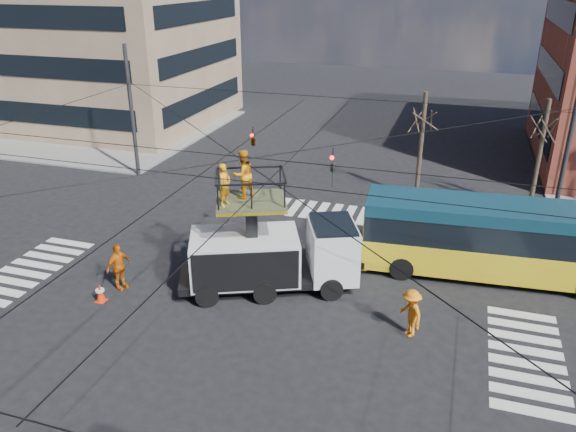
{
  "coord_description": "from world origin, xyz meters",
  "views": [
    {
      "loc": [
        7.05,
        -16.91,
        11.78
      ],
      "look_at": [
        0.76,
        2.85,
        2.73
      ],
      "focal_mm": 35.0,
      "sensor_mm": 36.0,
      "label": 1
    }
  ],
  "objects_px": {
    "flagger": "(411,313)",
    "utility_truck": "(272,244)",
    "city_bus": "(500,239)",
    "worker_ground": "(119,267)",
    "traffic_cone": "(100,293)"
  },
  "relations": [
    {
      "from": "utility_truck",
      "to": "worker_ground",
      "type": "bearing_deg",
      "value": 175.5
    },
    {
      "from": "city_bus",
      "to": "traffic_cone",
      "type": "bearing_deg",
      "value": -159.56
    },
    {
      "from": "traffic_cone",
      "to": "flagger",
      "type": "xyz_separation_m",
      "value": [
        11.66,
        1.41,
        0.52
      ]
    },
    {
      "from": "traffic_cone",
      "to": "city_bus",
      "type": "bearing_deg",
      "value": 24.8
    },
    {
      "from": "city_bus",
      "to": "worker_ground",
      "type": "distance_m",
      "value": 15.53
    },
    {
      "from": "traffic_cone",
      "to": "flagger",
      "type": "bearing_deg",
      "value": 6.9
    },
    {
      "from": "utility_truck",
      "to": "flagger",
      "type": "bearing_deg",
      "value": -39.47
    },
    {
      "from": "worker_ground",
      "to": "utility_truck",
      "type": "bearing_deg",
      "value": -55.28
    },
    {
      "from": "flagger",
      "to": "utility_truck",
      "type": "bearing_deg",
      "value": -142.52
    },
    {
      "from": "city_bus",
      "to": "traffic_cone",
      "type": "height_order",
      "value": "city_bus"
    },
    {
      "from": "traffic_cone",
      "to": "utility_truck",
      "type": "bearing_deg",
      "value": 26.96
    },
    {
      "from": "worker_ground",
      "to": "flagger",
      "type": "xyz_separation_m",
      "value": [
        11.47,
        0.33,
        -0.09
      ]
    },
    {
      "from": "utility_truck",
      "to": "city_bus",
      "type": "height_order",
      "value": "utility_truck"
    },
    {
      "from": "worker_ground",
      "to": "city_bus",
      "type": "bearing_deg",
      "value": -52.55
    },
    {
      "from": "utility_truck",
      "to": "worker_ground",
      "type": "xyz_separation_m",
      "value": [
        -5.82,
        -1.97,
        -0.96
      ]
    }
  ]
}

